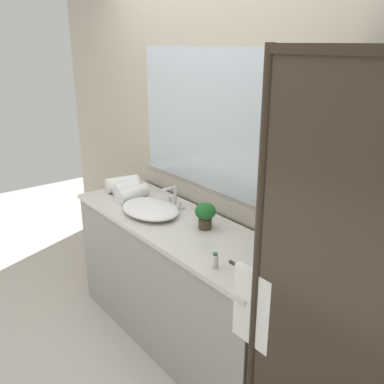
{
  "coord_description": "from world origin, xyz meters",
  "views": [
    {
      "loc": [
        2.05,
        -1.49,
        2.0
      ],
      "look_at": [
        0.15,
        0.0,
        1.15
      ],
      "focal_mm": 39.97,
      "sensor_mm": 36.0,
      "label": 1
    }
  ],
  "objects_px": {
    "faucet": "(174,200)",
    "rolled_towel_middle": "(127,189)",
    "amenity_bottle_shampoo": "(215,261)",
    "potted_plant": "(205,214)",
    "rolled_towel_near_edge": "(123,184)",
    "sink_basin": "(150,209)",
    "soap_dish": "(266,246)",
    "rolled_towel_far_edge": "(133,194)",
    "amenity_bottle_lotion": "(263,263)"
  },
  "relations": [
    {
      "from": "soap_dish",
      "to": "rolled_towel_far_edge",
      "type": "xyz_separation_m",
      "value": [
        -1.14,
        -0.19,
        0.03
      ]
    },
    {
      "from": "soap_dish",
      "to": "amenity_bottle_lotion",
      "type": "relative_size",
      "value": 1.28
    },
    {
      "from": "amenity_bottle_shampoo",
      "to": "rolled_towel_middle",
      "type": "distance_m",
      "value": 1.25
    },
    {
      "from": "rolled_towel_middle",
      "to": "rolled_towel_far_edge",
      "type": "relative_size",
      "value": 0.72
    },
    {
      "from": "faucet",
      "to": "amenity_bottle_lotion",
      "type": "height_order",
      "value": "faucet"
    },
    {
      "from": "amenity_bottle_shampoo",
      "to": "rolled_towel_middle",
      "type": "xyz_separation_m",
      "value": [
        -1.24,
        0.19,
        0.01
      ]
    },
    {
      "from": "faucet",
      "to": "amenity_bottle_shampoo",
      "type": "height_order",
      "value": "faucet"
    },
    {
      "from": "potted_plant",
      "to": "rolled_towel_near_edge",
      "type": "height_order",
      "value": "potted_plant"
    },
    {
      "from": "sink_basin",
      "to": "faucet",
      "type": "distance_m",
      "value": 0.2
    },
    {
      "from": "amenity_bottle_lotion",
      "to": "amenity_bottle_shampoo",
      "type": "distance_m",
      "value": 0.24
    },
    {
      "from": "amenity_bottle_shampoo",
      "to": "rolled_towel_far_edge",
      "type": "relative_size",
      "value": 0.32
    },
    {
      "from": "rolled_towel_middle",
      "to": "rolled_towel_far_edge",
      "type": "xyz_separation_m",
      "value": [
        0.11,
        -0.01,
        -0.0
      ]
    },
    {
      "from": "faucet",
      "to": "amenity_bottle_lotion",
      "type": "distance_m",
      "value": 1.0
    },
    {
      "from": "amenity_bottle_shampoo",
      "to": "rolled_towel_far_edge",
      "type": "height_order",
      "value": "rolled_towel_far_edge"
    },
    {
      "from": "sink_basin",
      "to": "rolled_towel_far_edge",
      "type": "bearing_deg",
      "value": 171.59
    },
    {
      "from": "soap_dish",
      "to": "rolled_towel_near_edge",
      "type": "distance_m",
      "value": 1.37
    },
    {
      "from": "potted_plant",
      "to": "amenity_bottle_lotion",
      "type": "bearing_deg",
      "value": -9.17
    },
    {
      "from": "amenity_bottle_shampoo",
      "to": "soap_dish",
      "type": "bearing_deg",
      "value": 87.08
    },
    {
      "from": "sink_basin",
      "to": "rolled_towel_middle",
      "type": "xyz_separation_m",
      "value": [
        -0.41,
        0.06,
        0.02
      ]
    },
    {
      "from": "potted_plant",
      "to": "amenity_bottle_shampoo",
      "type": "height_order",
      "value": "potted_plant"
    },
    {
      "from": "faucet",
      "to": "rolled_towel_middle",
      "type": "height_order",
      "value": "faucet"
    },
    {
      "from": "rolled_towel_middle",
      "to": "soap_dish",
      "type": "bearing_deg",
      "value": 7.96
    },
    {
      "from": "amenity_bottle_lotion",
      "to": "sink_basin",
      "type": "bearing_deg",
      "value": -177.42
    },
    {
      "from": "sink_basin",
      "to": "rolled_towel_far_edge",
      "type": "distance_m",
      "value": 0.31
    },
    {
      "from": "potted_plant",
      "to": "amenity_bottle_shampoo",
      "type": "bearing_deg",
      "value": -33.73
    },
    {
      "from": "potted_plant",
      "to": "rolled_towel_near_edge",
      "type": "bearing_deg",
      "value": -176.85
    },
    {
      "from": "faucet",
      "to": "rolled_towel_middle",
      "type": "bearing_deg",
      "value": -161.06
    },
    {
      "from": "faucet",
      "to": "soap_dish",
      "type": "relative_size",
      "value": 1.7
    },
    {
      "from": "rolled_towel_near_edge",
      "to": "rolled_towel_far_edge",
      "type": "height_order",
      "value": "rolled_towel_near_edge"
    },
    {
      "from": "soap_dish",
      "to": "amenity_bottle_shampoo",
      "type": "bearing_deg",
      "value": -92.92
    },
    {
      "from": "soap_dish",
      "to": "rolled_towel_middle",
      "type": "xyz_separation_m",
      "value": [
        -1.25,
        -0.18,
        0.04
      ]
    },
    {
      "from": "soap_dish",
      "to": "rolled_towel_middle",
      "type": "relative_size",
      "value": 0.54
    },
    {
      "from": "faucet",
      "to": "sink_basin",
      "type": "bearing_deg",
      "value": -90.0
    },
    {
      "from": "amenity_bottle_shampoo",
      "to": "faucet",
      "type": "bearing_deg",
      "value": 157.9
    },
    {
      "from": "faucet",
      "to": "amenity_bottle_shampoo",
      "type": "relative_size",
      "value": 2.07
    },
    {
      "from": "potted_plant",
      "to": "rolled_towel_middle",
      "type": "bearing_deg",
      "value": -174.51
    },
    {
      "from": "rolled_towel_middle",
      "to": "potted_plant",
      "type": "bearing_deg",
      "value": 5.49
    },
    {
      "from": "sink_basin",
      "to": "potted_plant",
      "type": "xyz_separation_m",
      "value": [
        0.42,
        0.14,
        0.06
      ]
    },
    {
      "from": "soap_dish",
      "to": "sink_basin",
      "type": "bearing_deg",
      "value": -164.54
    },
    {
      "from": "amenity_bottle_lotion",
      "to": "potted_plant",
      "type": "bearing_deg",
      "value": 170.83
    },
    {
      "from": "sink_basin",
      "to": "rolled_towel_middle",
      "type": "bearing_deg",
      "value": 172.16
    },
    {
      "from": "faucet",
      "to": "rolled_towel_near_edge",
      "type": "bearing_deg",
      "value": -167.71
    },
    {
      "from": "potted_plant",
      "to": "amenity_bottle_lotion",
      "type": "xyz_separation_m",
      "value": [
        0.57,
        -0.09,
        -0.06
      ]
    },
    {
      "from": "rolled_towel_far_edge",
      "to": "sink_basin",
      "type": "bearing_deg",
      "value": -8.41
    },
    {
      "from": "amenity_bottle_shampoo",
      "to": "potted_plant",
      "type": "bearing_deg",
      "value": 146.27
    },
    {
      "from": "rolled_towel_near_edge",
      "to": "rolled_towel_middle",
      "type": "height_order",
      "value": "rolled_towel_near_edge"
    },
    {
      "from": "amenity_bottle_shampoo",
      "to": "rolled_towel_near_edge",
      "type": "height_order",
      "value": "rolled_towel_near_edge"
    },
    {
      "from": "amenity_bottle_lotion",
      "to": "rolled_towel_middle",
      "type": "xyz_separation_m",
      "value": [
        -1.4,
        0.01,
        0.02
      ]
    },
    {
      "from": "soap_dish",
      "to": "rolled_towel_far_edge",
      "type": "bearing_deg",
      "value": -170.7
    },
    {
      "from": "rolled_towel_middle",
      "to": "sink_basin",
      "type": "bearing_deg",
      "value": -7.84
    }
  ]
}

